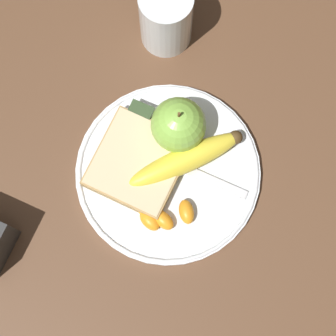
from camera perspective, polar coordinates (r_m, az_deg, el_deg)
name	(u,v)px	position (r m, az deg, el deg)	size (l,w,h in m)	color
ground_plane	(168,173)	(0.77, 0.00, -0.56)	(3.00, 3.00, 0.00)	brown
plate	(168,172)	(0.76, 0.00, -0.43)	(0.25, 0.25, 0.01)	silver
juice_glass	(166,19)	(0.79, -0.20, 14.94)	(0.07, 0.07, 0.10)	silver
apple	(178,125)	(0.73, 1.07, 4.40)	(0.07, 0.07, 0.08)	#84BC47
banana	(186,160)	(0.74, 1.81, 0.86)	(0.15, 0.13, 0.03)	yellow
bread_slice	(138,163)	(0.75, -3.02, 0.54)	(0.12, 0.11, 0.02)	#AB8751
fork	(180,167)	(0.75, 1.19, 0.13)	(0.03, 0.16, 0.00)	silver
jam_packet	(138,118)	(0.76, -3.03, 5.05)	(0.04, 0.03, 0.02)	silver
orange_segment_0	(143,206)	(0.74, -2.54, -3.91)	(0.03, 0.03, 0.02)	orange
orange_segment_1	(150,221)	(0.73, -1.88, -5.37)	(0.03, 0.04, 0.02)	orange
orange_segment_2	(186,212)	(0.73, 1.89, -4.47)	(0.04, 0.03, 0.02)	orange
orange_segment_3	(163,220)	(0.73, -0.50, -5.28)	(0.03, 0.04, 0.02)	orange
orange_segment_4	(164,178)	(0.74, -0.43, -1.06)	(0.03, 0.03, 0.02)	orange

